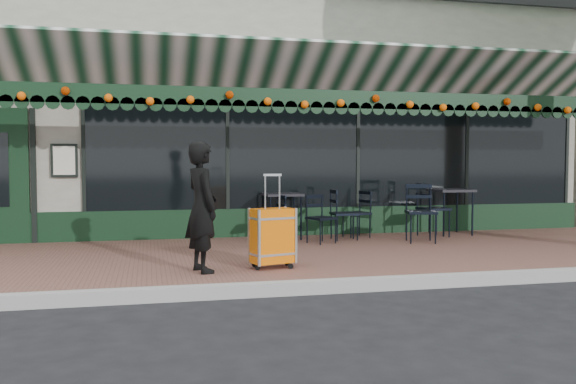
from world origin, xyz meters
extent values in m
plane|color=black|center=(0.00, 0.00, 0.00)|extent=(80.00, 80.00, 0.00)
cube|color=brown|center=(0.00, 2.00, 0.07)|extent=(18.00, 4.00, 0.15)
cube|color=#9E9E99|center=(0.00, -0.08, 0.07)|extent=(18.00, 0.16, 0.15)
cube|color=gray|center=(0.00, 8.00, 2.25)|extent=(12.00, 8.00, 4.50)
cube|color=black|center=(1.20, 3.98, 1.65)|extent=(9.20, 0.04, 2.00)
cube|color=silver|center=(-3.70, 3.94, 1.50)|extent=(0.42, 0.04, 0.55)
cube|color=black|center=(0.00, 2.52, 2.46)|extent=(12.00, 0.03, 0.28)
cylinder|color=orange|center=(0.00, 2.46, 2.44)|extent=(11.60, 0.12, 0.12)
imported|color=black|center=(-1.73, 0.74, 0.94)|extent=(0.53, 0.66, 1.58)
cube|color=orange|center=(-0.85, 0.80, 0.56)|extent=(0.57, 0.41, 0.68)
cube|color=black|center=(-0.85, 0.80, 0.18)|extent=(0.57, 0.41, 0.07)
cube|color=silver|center=(-0.85, 0.80, 1.11)|extent=(0.23, 0.10, 0.42)
cube|color=black|center=(3.02, 3.48, 0.96)|extent=(0.67, 0.67, 0.04)
cylinder|color=black|center=(2.74, 3.20, 0.54)|extent=(0.03, 0.03, 0.78)
cylinder|color=black|center=(3.30, 3.20, 0.54)|extent=(0.03, 0.03, 0.78)
cylinder|color=black|center=(2.74, 3.76, 0.54)|extent=(0.03, 0.03, 0.78)
cylinder|color=black|center=(3.30, 3.76, 0.54)|extent=(0.03, 0.03, 0.78)
cube|color=black|center=(-0.10, 3.61, 0.91)|extent=(0.64, 0.64, 0.04)
cylinder|color=black|center=(-0.36, 3.34, 0.52)|extent=(0.03, 0.03, 0.74)
cylinder|color=black|center=(0.17, 3.34, 0.52)|extent=(0.03, 0.03, 0.74)
cylinder|color=black|center=(-0.36, 3.87, 0.52)|extent=(0.03, 0.03, 0.74)
cylinder|color=black|center=(0.17, 3.87, 0.52)|extent=(0.03, 0.03, 0.74)
camera|label=1|loc=(-2.36, -6.65, 1.51)|focal=38.00mm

